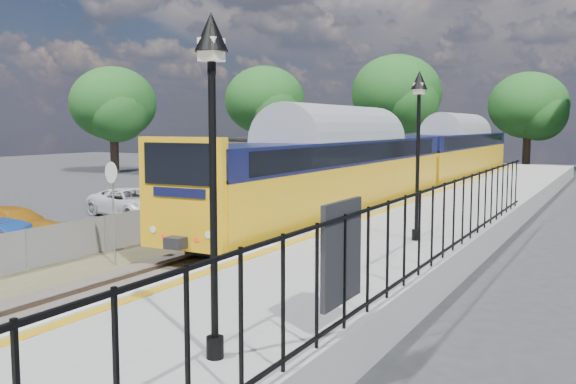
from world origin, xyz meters
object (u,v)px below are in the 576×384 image
Objects in this scene: victorian_lamp_south at (212,106)px; car_white at (131,203)px; train at (412,156)px; victorian_lamp_north at (419,116)px; speed_sign at (112,195)px; car_yellow at (14,225)px.

victorian_lamp_south is 20.74m from car_white.
victorian_lamp_south is 27.53m from train.
victorian_lamp_north is at bearing -92.10° from car_white.
speed_sign is 6.13m from car_yellow.
car_white is (-14.37, 14.50, -3.66)m from victorian_lamp_south.
victorian_lamp_south reaches higher than speed_sign.
victorian_lamp_south is 10.00m from victorian_lamp_north.
train is 9.73× the size of car_yellow.
car_white reaches higher than car_yellow.
car_yellow is 6.60m from car_white.
car_yellow is (-8.30, -18.98, -1.73)m from train.
speed_sign reaches higher than car_yellow.
train is (-5.30, 16.90, -1.96)m from victorian_lamp_north.
car_yellow is at bearing 150.14° from victorian_lamp_south.
train is 13.51× the size of speed_sign.
victorian_lamp_north reaches higher than train.
victorian_lamp_south is 1.00× the size of victorian_lamp_north.
car_white is at bearing 162.37° from victorian_lamp_north.
car_white is (-0.57, 6.58, 0.03)m from car_yellow.
victorian_lamp_north is 17.82m from train.
victorian_lamp_south reaches higher than car_white.
speed_sign is (-2.50, -20.31, -0.26)m from train.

